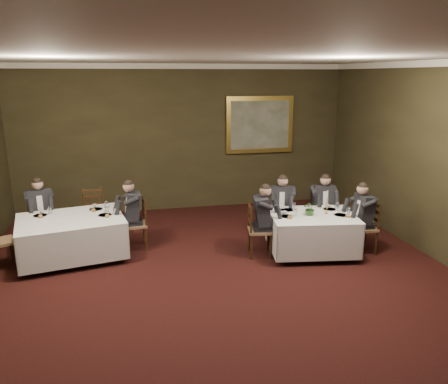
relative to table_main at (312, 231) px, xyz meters
name	(u,v)px	position (x,y,z in m)	size (l,w,h in m)	color
ground	(232,306)	(-1.90, -1.56, -0.45)	(10.00, 10.00, 0.00)	black
ceiling	(234,54)	(-1.90, -1.56, 3.05)	(8.00, 10.00, 0.10)	silver
back_wall	(184,139)	(-1.90, 3.44, 1.30)	(8.00, 0.10, 3.50)	#2E2717
crown_molding	(234,59)	(-1.90, -1.56, 2.99)	(8.00, 10.00, 0.12)	white
table_main	(312,231)	(0.00, 0.00, 0.00)	(1.72, 1.41, 0.67)	black
table_second	(72,235)	(-4.33, 0.78, 0.00)	(2.05, 1.70, 0.67)	black
chair_main_backleft	(281,225)	(-0.29, 0.85, -0.17)	(0.56, 0.55, 1.00)	olive
diner_main_backleft	(282,215)	(-0.29, 0.84, 0.06)	(0.55, 0.59, 1.35)	black
chair_main_backright	(321,225)	(0.53, 0.73, -0.17)	(0.49, 0.47, 1.00)	olive
diner_main_backright	(322,214)	(0.53, 0.71, 0.06)	(0.45, 0.52, 1.35)	black
chair_main_endleft	(259,241)	(-0.97, 0.15, -0.17)	(0.49, 0.50, 1.00)	olive
diner_main_endleft	(260,229)	(-0.96, 0.15, 0.06)	(0.54, 0.47, 1.35)	black
chair_main_endright	(363,238)	(0.97, -0.15, -0.17)	(0.42, 0.44, 1.00)	olive
diner_main_endright	(363,226)	(0.96, -0.15, 0.06)	(0.48, 0.42, 1.35)	black
chair_sec_backleft	(42,230)	(-4.98, 1.62, -0.17)	(0.54, 0.52, 1.00)	olive
diner_sec_backleft	(41,219)	(-4.98, 1.61, 0.06)	(0.51, 0.57, 1.35)	black
chair_sec_backright	(94,224)	(-4.01, 1.80, -0.17)	(0.44, 0.42, 1.00)	olive
chair_sec_endright	(136,234)	(-3.18, 0.98, -0.17)	(0.45, 0.47, 1.00)	olive
diner_sec_endright	(135,223)	(-3.20, 0.98, 0.06)	(0.51, 0.44, 1.35)	black
chair_sec_endleft	(2,253)	(-5.47, 0.57, -0.17)	(0.56, 0.57, 1.00)	olive
centerpiece	(310,208)	(-0.06, -0.01, 0.46)	(0.26, 0.22, 0.28)	#2D5926
candlestick	(327,205)	(0.27, 0.01, 0.48)	(0.07, 0.07, 0.46)	#C0883A
place_setting_table_main	(289,208)	(-0.31, 0.41, 0.35)	(0.33, 0.31, 0.14)	white
place_setting_table_second	(43,213)	(-4.83, 1.10, 0.35)	(0.33, 0.31, 0.14)	white
painting	(260,125)	(0.00, 3.38, 1.59)	(1.71, 0.09, 1.40)	gold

